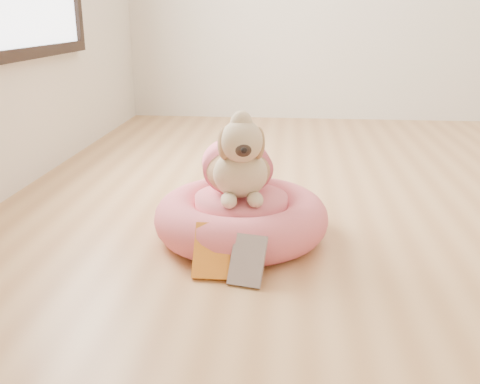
# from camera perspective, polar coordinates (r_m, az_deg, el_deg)

# --- Properties ---
(floor) EXTENTS (4.50, 4.50, 0.00)m
(floor) POSITION_cam_1_polar(r_m,az_deg,el_deg) (2.60, 19.00, -1.92)
(floor) COLOR tan
(floor) RESTS_ON ground
(pet_bed) EXTENTS (0.69, 0.69, 0.18)m
(pet_bed) POSITION_cam_1_polar(r_m,az_deg,el_deg) (2.15, 0.13, -2.73)
(pet_bed) COLOR #DB556E
(pet_bed) RESTS_ON floor
(dog) EXTENTS (0.42, 0.55, 0.36)m
(dog) POSITION_cam_1_polar(r_m,az_deg,el_deg) (2.10, -0.21, 4.59)
(dog) COLOR brown
(dog) RESTS_ON pet_bed
(book_yellow) EXTENTS (0.13, 0.14, 0.17)m
(book_yellow) POSITION_cam_1_polar(r_m,az_deg,el_deg) (1.86, -2.95, -6.30)
(book_yellow) COLOR gold
(book_yellow) RESTS_ON floor
(book_white) EXTENTS (0.14, 0.14, 0.15)m
(book_white) POSITION_cam_1_polar(r_m,az_deg,el_deg) (1.81, 0.81, -7.30)
(book_white) COLOR white
(book_white) RESTS_ON floor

